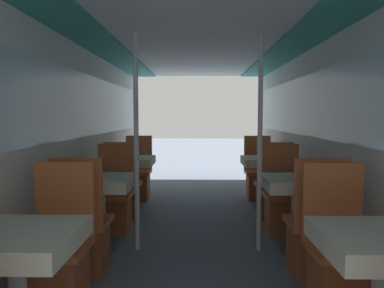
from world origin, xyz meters
TOP-DOWN VIEW (x-y plane):
  - wall_left at (-1.36, 2.62)m, footprint 0.05×8.04m
  - wall_right at (1.36, 2.62)m, footprint 0.05×8.04m
  - ceiling_panel at (0.00, 2.62)m, footprint 2.72×8.04m
  - dining_table_left_0 at (-0.96, 0.67)m, footprint 0.64×0.64m
  - chair_left_far_0 at (-0.96, 1.24)m, footprint 0.42×0.42m
  - dining_table_left_1 at (-0.96, 2.38)m, footprint 0.64×0.64m
  - chair_left_near_1 at (-0.96, 1.81)m, footprint 0.42×0.42m
  - chair_left_far_1 at (-0.96, 2.95)m, footprint 0.42×0.42m
  - support_pole_left_1 at (-0.60, 2.38)m, footprint 0.05×0.05m
  - dining_table_left_2 at (-0.96, 4.09)m, footprint 0.64×0.64m
  - chair_left_near_2 at (-0.96, 3.52)m, footprint 0.42×0.42m
  - chair_left_far_2 at (-0.96, 4.66)m, footprint 0.42×0.42m
  - dining_table_right_0 at (0.96, 0.67)m, footprint 0.64×0.64m
  - chair_right_far_0 at (0.96, 1.24)m, footprint 0.42×0.42m
  - dining_table_right_1 at (0.96, 2.38)m, footprint 0.64×0.64m
  - chair_right_near_1 at (0.96, 1.81)m, footprint 0.42×0.42m
  - chair_right_far_1 at (0.96, 2.95)m, footprint 0.42×0.42m
  - support_pole_right_1 at (0.60, 2.38)m, footprint 0.05×0.05m
  - dining_table_right_2 at (0.96, 4.09)m, footprint 0.64×0.64m
  - chair_right_near_2 at (0.96, 3.52)m, footprint 0.42×0.42m
  - chair_right_far_2 at (0.96, 4.66)m, footprint 0.42×0.42m

SIDE VIEW (x-z plane):
  - chair_left_far_0 at x=-0.96m, z-range -0.20..0.80m
  - chair_left_near_1 at x=-0.96m, z-range -0.20..0.80m
  - chair_left_far_1 at x=-0.96m, z-range -0.20..0.80m
  - chair_left_near_2 at x=-0.96m, z-range -0.20..0.80m
  - chair_left_far_2 at x=-0.96m, z-range -0.20..0.80m
  - chair_right_far_0 at x=0.96m, z-range -0.20..0.80m
  - chair_right_near_1 at x=0.96m, z-range -0.20..0.80m
  - chair_right_far_1 at x=0.96m, z-range -0.20..0.80m
  - chair_right_near_2 at x=0.96m, z-range -0.20..0.80m
  - chair_right_far_2 at x=0.96m, z-range -0.20..0.80m
  - dining_table_left_0 at x=-0.96m, z-range 0.26..0.99m
  - dining_table_left_1 at x=-0.96m, z-range 0.26..0.99m
  - dining_table_left_2 at x=-0.96m, z-range 0.26..0.99m
  - dining_table_right_0 at x=0.96m, z-range 0.26..0.99m
  - dining_table_right_1 at x=0.96m, z-range 0.26..0.99m
  - dining_table_right_2 at x=0.96m, z-range 0.26..0.99m
  - support_pole_left_1 at x=-0.60m, z-range 0.00..2.12m
  - support_pole_right_1 at x=0.60m, z-range 0.00..2.12m
  - wall_left at x=-1.36m, z-range 0.06..2.18m
  - wall_right at x=1.36m, z-range 0.06..2.18m
  - ceiling_panel at x=0.00m, z-range 2.12..2.19m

